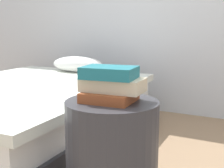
% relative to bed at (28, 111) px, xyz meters
% --- Properties ---
extents(bed, '(1.62, 2.07, 0.62)m').
position_rel_bed_xyz_m(bed, '(0.00, 0.00, 0.00)').
color(bed, '#2D2D33').
rests_on(bed, ground_plane).
extents(side_table, '(0.44, 0.44, 0.58)m').
position_rel_bed_xyz_m(side_table, '(1.12, -0.63, 0.06)').
color(side_table, '#333338').
rests_on(side_table, ground_plane).
extents(book_rust, '(0.24, 0.22, 0.05)m').
position_rel_bed_xyz_m(book_rust, '(1.11, -0.64, 0.37)').
color(book_rust, '#994723').
rests_on(book_rust, side_table).
extents(book_cream, '(0.30, 0.18, 0.06)m').
position_rel_bed_xyz_m(book_cream, '(1.11, -0.62, 0.42)').
color(book_cream, beige).
rests_on(book_cream, book_rust).
extents(book_teal, '(0.26, 0.20, 0.05)m').
position_rel_bed_xyz_m(book_teal, '(1.11, -0.64, 0.48)').
color(book_teal, '#1E727F').
rests_on(book_teal, book_cream).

